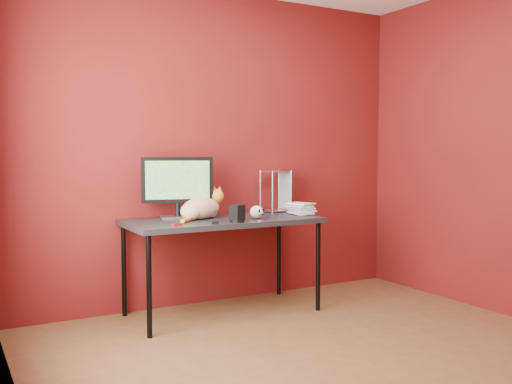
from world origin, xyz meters
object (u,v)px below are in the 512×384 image
monitor (178,184)px  cat (201,208)px  skull_mug (257,212)px  book_stack (293,151)px  desk (223,225)px  speaker (237,214)px

monitor → cat: (0.15, -0.12, -0.18)m
cat → skull_mug: cat is taller
skull_mug → book_stack: book_stack is taller
desk → cat: cat is taller
speaker → book_stack: bearing=-2.9°
speaker → book_stack: 0.82m
cat → book_stack: 0.91m
desk → book_stack: 0.86m
monitor → skull_mug: (0.53, -0.32, -0.22)m
skull_mug → speaker: (-0.23, -0.11, 0.01)m
speaker → skull_mug: bearing=3.2°
cat → speaker: (0.15, -0.31, -0.03)m
speaker → monitor: bearing=101.9°
monitor → book_stack: size_ratio=0.51×
book_stack → skull_mug: bearing=-163.6°
monitor → speaker: size_ratio=4.26×
desk → speaker: 0.28m
cat → book_stack: size_ratio=0.44×
monitor → book_stack: 0.99m
book_stack → desk: bearing=177.6°
monitor → book_stack: book_stack is taller
desk → monitor: size_ratio=2.75×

